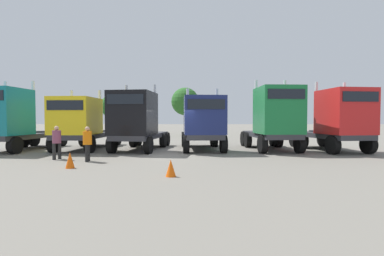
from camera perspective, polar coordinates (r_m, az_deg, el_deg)
The scene contains 14 objects.
ground at distance 15.53m, azimuth -4.12°, elevation -5.53°, with size 200.00×200.00×0.00m, color slate.
semi_truck_teal at distance 20.13m, azimuth -33.52°, elevation 1.49°, with size 2.96×6.13×4.41m.
semi_truck_yellow at distance 18.84m, azimuth -22.03°, elevation 0.96°, with size 2.72×6.46×3.90m.
semi_truck_black at distance 17.37m, azimuth -11.49°, elevation 1.52°, with size 3.15×6.31×4.22m.
semi_truck_navy at distance 17.22m, azimuth 2.32°, elevation 1.01°, with size 2.99×6.21×3.96m.
semi_truck_green at distance 17.76m, azimuth 16.84°, elevation 1.97°, with size 2.93×5.96×4.51m.
semi_truck_red at distance 18.83m, azimuth 28.20°, elevation 1.57°, with size 3.28×5.94×4.33m.
visitor_in_hivis at distance 13.78m, azimuth -20.87°, elevation -2.60°, with size 0.46×0.46×1.65m.
visitor_with_camera at distance 15.12m, azimuth -26.26°, elevation -2.27°, with size 0.55×0.55×1.65m.
traffic_cone_near at distance 12.24m, azimuth -23.98°, elevation -6.11°, with size 0.36×0.36×0.66m, color #F2590C.
traffic_cone_far at distance 9.62m, azimuth -4.43°, elevation -8.27°, with size 0.36×0.36×0.59m, color #F2590C.
oak_far_left at distance 38.91m, azimuth -16.23°, elevation 4.31°, with size 3.11×3.11×5.32m.
oak_far_centre at distance 33.78m, azimuth -1.44°, elevation 5.49°, with size 3.38×3.38×5.87m.
oak_far_right at distance 34.80m, azimuth 18.81°, elevation 5.36°, with size 3.70×3.70×6.07m.
Camera 1 is at (1.42, -15.33, 1.98)m, focal length 25.71 mm.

